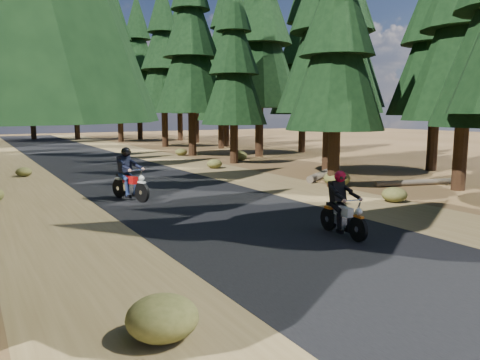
# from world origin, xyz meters

# --- Properties ---
(ground) EXTENTS (120.00, 120.00, 0.00)m
(ground) POSITION_xyz_m (0.00, 0.00, 0.00)
(ground) COLOR #463419
(ground) RESTS_ON ground
(road) EXTENTS (6.00, 100.00, 0.01)m
(road) POSITION_xyz_m (0.00, 5.00, 0.01)
(road) COLOR black
(road) RESTS_ON ground
(shoulder_l) EXTENTS (3.20, 100.00, 0.01)m
(shoulder_l) POSITION_xyz_m (-4.60, 5.00, 0.00)
(shoulder_l) COLOR brown
(shoulder_l) RESTS_ON ground
(shoulder_r) EXTENTS (3.20, 100.00, 0.01)m
(shoulder_r) POSITION_xyz_m (4.60, 5.00, 0.00)
(shoulder_r) COLOR brown
(shoulder_r) RESTS_ON ground
(pine_forest) EXTENTS (34.59, 55.08, 16.32)m
(pine_forest) POSITION_xyz_m (-0.02, 21.05, 7.89)
(pine_forest) COLOR black
(pine_forest) RESTS_ON ground
(log_near) EXTENTS (4.10, 2.92, 0.32)m
(log_near) POSITION_xyz_m (7.79, 6.98, 0.16)
(log_near) COLOR #4C4233
(log_near) RESTS_ON ground
(log_far) EXTENTS (3.52, 1.22, 0.24)m
(log_far) POSITION_xyz_m (9.19, 3.06, 0.12)
(log_far) COLOR #4C4233
(log_far) RESTS_ON ground
(understory_shrubs) EXTENTS (16.40, 31.35, 0.63)m
(understory_shrubs) POSITION_xyz_m (1.33, 6.34, 0.27)
(understory_shrubs) COLOR #474C1E
(understory_shrubs) RESTS_ON ground
(rider_lead) EXTENTS (0.69, 1.80, 1.57)m
(rider_lead) POSITION_xyz_m (1.20, -1.34, 0.53)
(rider_lead) COLOR silver
(rider_lead) RESTS_ON road
(rider_follow) EXTENTS (1.19, 2.09, 1.78)m
(rider_follow) POSITION_xyz_m (-1.79, 5.80, 0.60)
(rider_follow) COLOR #A70B0B
(rider_follow) RESTS_ON road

